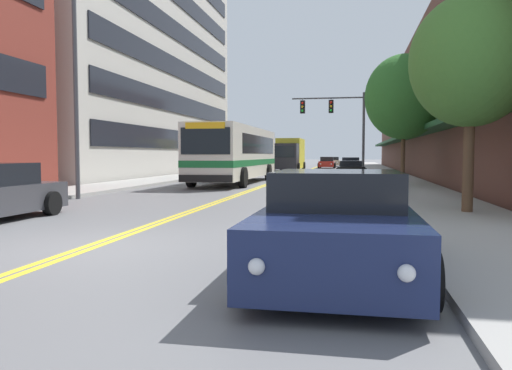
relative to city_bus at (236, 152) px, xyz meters
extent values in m
plane|color=slate|center=(1.99, 17.34, -1.75)|extent=(240.00, 240.00, 0.00)
cube|color=#9E9B96|center=(-5.04, 17.34, -1.68)|extent=(3.07, 106.00, 0.13)
cube|color=#9E9B96|center=(9.02, 17.34, -1.68)|extent=(3.07, 106.00, 0.13)
cube|color=yellow|center=(1.89, 17.34, -1.74)|extent=(0.14, 106.00, 0.01)
cube|color=yellow|center=(2.09, 17.34, -1.74)|extent=(0.14, 106.00, 0.01)
cube|color=#BCB7AD|center=(-12.83, 9.90, 10.59)|extent=(12.00, 29.95, 24.67)
cube|color=black|center=(-6.79, 9.90, 0.99)|extent=(0.08, 27.55, 1.40)
cube|color=black|center=(-6.79, 9.90, 3.74)|extent=(0.08, 27.55, 1.40)
cube|color=black|center=(-6.79, 9.90, 6.48)|extent=(0.08, 27.55, 1.40)
cube|color=black|center=(-6.79, 9.90, 9.22)|extent=(0.08, 27.55, 1.40)
cube|color=brown|center=(14.81, 17.34, 3.50)|extent=(8.00, 68.00, 10.50)
cube|color=#1E4C28|center=(10.26, 17.34, 1.15)|extent=(1.10, 61.20, 0.24)
cube|color=black|center=(10.77, 17.34, 4.76)|extent=(0.08, 61.20, 1.40)
cube|color=silver|center=(0.00, -0.10, -0.03)|extent=(2.54, 11.91, 2.74)
cube|color=#196B33|center=(0.00, -0.10, -0.58)|extent=(2.56, 11.93, 0.32)
cube|color=black|center=(0.00, 0.49, 0.41)|extent=(2.57, 9.29, 0.98)
cube|color=black|center=(0.00, -6.08, 0.46)|extent=(2.28, 0.04, 1.20)
cube|color=yellow|center=(0.00, -6.09, 1.15)|extent=(1.83, 0.06, 0.28)
cube|color=black|center=(0.00, -6.10, -1.22)|extent=(2.49, 0.08, 0.32)
cylinder|color=black|center=(-1.30, -4.16, -1.25)|extent=(0.30, 1.00, 1.00)
cylinder|color=black|center=(1.30, -4.16, -1.25)|extent=(0.30, 1.00, 1.00)
cylinder|color=black|center=(-1.30, 3.17, -1.25)|extent=(0.30, 1.00, 1.00)
cylinder|color=black|center=(1.30, 3.17, -1.25)|extent=(0.30, 1.00, 1.00)
cylinder|color=black|center=(-1.35, -15.64, -1.43)|extent=(0.22, 0.63, 0.63)
cube|color=red|center=(-2.97, -14.82, -1.20)|extent=(0.18, 0.04, 0.10)
cube|color=red|center=(-1.63, -14.82, -1.20)|extent=(0.18, 0.04, 0.10)
cube|color=#BCAD89|center=(-2.35, 14.06, -1.29)|extent=(1.75, 4.23, 0.56)
cube|color=black|center=(-2.35, 14.22, -0.75)|extent=(1.51, 1.86, 0.53)
cylinder|color=black|center=(-3.25, 12.75, -1.43)|extent=(0.22, 0.63, 0.63)
cylinder|color=black|center=(-1.45, 12.75, -1.43)|extent=(0.22, 0.63, 0.63)
cylinder|color=black|center=(-3.25, 15.36, -1.43)|extent=(0.22, 0.63, 0.63)
cylinder|color=black|center=(-1.45, 15.36, -1.43)|extent=(0.22, 0.63, 0.63)
sphere|color=silver|center=(-2.97, 11.92, -1.26)|extent=(0.16, 0.16, 0.16)
sphere|color=silver|center=(-1.74, 11.92, -1.26)|extent=(0.16, 0.16, 0.16)
cube|color=red|center=(-2.98, 16.18, -1.26)|extent=(0.18, 0.04, 0.10)
cube|color=red|center=(-1.72, 16.18, -1.26)|extent=(0.18, 0.04, 0.10)
cube|color=#19234C|center=(6.27, -20.89, -1.21)|extent=(1.90, 4.29, 0.74)
cube|color=black|center=(6.27, -20.72, -0.60)|extent=(1.63, 1.89, 0.48)
cylinder|color=black|center=(5.30, -22.22, -1.44)|extent=(0.22, 0.62, 0.62)
cylinder|color=black|center=(7.24, -22.22, -1.44)|extent=(0.22, 0.62, 0.62)
cylinder|color=black|center=(5.30, -19.56, -1.44)|extent=(0.22, 0.62, 0.62)
cylinder|color=black|center=(7.24, -19.56, -1.44)|extent=(0.22, 0.62, 0.62)
sphere|color=silver|center=(5.60, -23.05, -1.17)|extent=(0.16, 0.16, 0.16)
sphere|color=silver|center=(6.93, -23.05, -1.17)|extent=(0.16, 0.16, 0.16)
cube|color=red|center=(5.58, -18.73, -1.17)|extent=(0.18, 0.04, 0.10)
cube|color=red|center=(6.95, -18.73, -1.17)|extent=(0.18, 0.04, 0.10)
cube|color=#475675|center=(6.28, 21.04, -1.23)|extent=(1.83, 4.44, 0.66)
cube|color=black|center=(6.28, 21.22, -0.66)|extent=(1.58, 1.95, 0.48)
cylinder|color=black|center=(5.34, 19.67, -1.40)|extent=(0.22, 0.70, 0.70)
cylinder|color=black|center=(7.21, 19.67, -1.40)|extent=(0.22, 0.70, 0.70)
cylinder|color=black|center=(5.34, 22.42, -1.40)|extent=(0.22, 0.70, 0.70)
cylinder|color=black|center=(7.21, 22.42, -1.40)|extent=(0.22, 0.70, 0.70)
sphere|color=silver|center=(5.63, 18.80, -1.20)|extent=(0.16, 0.16, 0.16)
sphere|color=silver|center=(6.92, 18.80, -1.20)|extent=(0.16, 0.16, 0.16)
cube|color=red|center=(5.62, 23.28, -1.20)|extent=(0.18, 0.04, 0.10)
cube|color=red|center=(6.94, 23.28, -1.20)|extent=(0.18, 0.04, 0.10)
cube|color=black|center=(6.37, 10.55, -1.29)|extent=(1.90, 4.60, 0.55)
cube|color=black|center=(6.37, 10.73, -0.82)|extent=(1.64, 2.02, 0.41)
cylinder|color=black|center=(5.39, 9.12, -1.43)|extent=(0.22, 0.64, 0.64)
cylinder|color=black|center=(7.34, 9.12, -1.43)|extent=(0.22, 0.64, 0.64)
cylinder|color=black|center=(5.39, 11.97, -1.43)|extent=(0.22, 0.64, 0.64)
cylinder|color=black|center=(7.34, 11.97, -1.43)|extent=(0.22, 0.64, 0.64)
sphere|color=silver|center=(5.70, 8.23, -1.27)|extent=(0.16, 0.16, 0.16)
sphere|color=silver|center=(7.03, 8.23, -1.27)|extent=(0.16, 0.16, 0.16)
cube|color=red|center=(5.68, 12.86, -1.27)|extent=(0.18, 0.04, 0.10)
cube|color=red|center=(7.05, 12.86, -1.27)|extent=(0.18, 0.04, 0.10)
cube|color=beige|center=(3.85, 39.74, -1.23)|extent=(1.86, 4.02, 0.68)
cube|color=black|center=(3.85, 39.90, -0.68)|extent=(1.60, 1.77, 0.43)
cylinder|color=black|center=(2.90, 38.49, -1.42)|extent=(0.22, 0.65, 0.65)
cylinder|color=black|center=(4.80, 38.49, -1.42)|extent=(0.22, 0.65, 0.65)
cylinder|color=black|center=(2.90, 40.98, -1.42)|extent=(0.22, 0.65, 0.65)
cylinder|color=black|center=(4.80, 40.98, -1.42)|extent=(0.22, 0.65, 0.65)
sphere|color=silver|center=(3.20, 37.71, -1.20)|extent=(0.16, 0.16, 0.16)
sphere|color=silver|center=(4.50, 37.71, -1.20)|extent=(0.16, 0.16, 0.16)
cube|color=red|center=(3.18, 41.76, -1.20)|extent=(0.18, 0.04, 0.10)
cube|color=red|center=(4.52, 41.76, -1.20)|extent=(0.18, 0.04, 0.10)
cube|color=maroon|center=(3.49, 31.76, -1.25)|extent=(1.73, 4.34, 0.64)
cube|color=black|center=(3.49, 31.94, -0.67)|extent=(1.48, 1.91, 0.51)
cylinder|color=black|center=(2.60, 30.42, -1.43)|extent=(0.22, 0.64, 0.64)
cylinder|color=black|center=(4.37, 30.42, -1.43)|extent=(0.22, 0.64, 0.64)
cylinder|color=black|center=(2.60, 33.11, -1.43)|extent=(0.22, 0.64, 0.64)
cylinder|color=black|center=(4.37, 33.11, -1.43)|extent=(0.22, 0.64, 0.64)
sphere|color=silver|center=(2.88, 29.57, -1.22)|extent=(0.16, 0.16, 0.16)
sphere|color=silver|center=(4.09, 29.57, -1.22)|extent=(0.16, 0.16, 0.16)
cube|color=red|center=(2.87, 33.94, -1.22)|extent=(0.18, 0.04, 0.10)
cube|color=red|center=(4.11, 33.94, -1.22)|extent=(0.18, 0.04, 0.10)
cube|color=#232328|center=(0.34, 18.51, -0.31)|extent=(2.27, 2.30, 2.37)
cube|color=black|center=(0.34, 17.34, 0.12)|extent=(1.93, 0.04, 1.04)
cube|color=yellow|center=(0.34, 22.35, -0.04)|extent=(2.32, 5.37, 2.91)
cylinder|color=black|center=(-0.83, 18.51, -1.33)|extent=(0.28, 0.84, 0.84)
cylinder|color=black|center=(1.50, 18.51, -1.33)|extent=(0.28, 0.84, 0.84)
cylinder|color=black|center=(-0.83, 23.96, -1.33)|extent=(0.28, 0.84, 0.84)
cylinder|color=black|center=(1.50, 23.96, -1.33)|extent=(0.28, 0.84, 0.84)
cylinder|color=#47474C|center=(7.19, 8.59, 1.24)|extent=(0.18, 0.18, 5.97)
cylinder|color=#47474C|center=(4.66, 8.59, 3.87)|extent=(5.07, 0.11, 0.11)
cube|color=black|center=(4.91, 8.59, 3.27)|extent=(0.34, 0.26, 0.92)
sphere|color=red|center=(4.91, 8.43, 3.55)|extent=(0.18, 0.18, 0.18)
sphere|color=yellow|center=(4.91, 8.43, 3.27)|extent=(0.18, 0.18, 0.18)
sphere|color=green|center=(4.91, 8.43, 2.99)|extent=(0.18, 0.18, 0.18)
cylinder|color=black|center=(4.91, 8.59, 3.80)|extent=(0.02, 0.02, 0.14)
cube|color=black|center=(2.88, 8.59, 3.27)|extent=(0.34, 0.26, 0.92)
sphere|color=red|center=(2.88, 8.43, 3.55)|extent=(0.18, 0.18, 0.18)
sphere|color=yellow|center=(2.88, 8.43, 3.27)|extent=(0.18, 0.18, 0.18)
sphere|color=green|center=(2.88, 8.43, 2.99)|extent=(0.18, 0.18, 0.18)
cylinder|color=black|center=(2.88, 8.59, 3.80)|extent=(0.02, 0.02, 0.14)
cylinder|color=#47474C|center=(-3.31, -11.05, 2.65)|extent=(0.16, 0.16, 8.79)
cylinder|color=brown|center=(9.38, -13.87, -0.34)|extent=(0.27, 0.27, 2.56)
ellipsoid|color=#42752D|center=(9.38, -13.87, 2.24)|extent=(3.06, 3.06, 3.37)
cylinder|color=brown|center=(8.86, -2.29, -0.28)|extent=(0.20, 0.20, 2.67)
ellipsoid|color=#2D6B28|center=(8.86, -2.29, 2.64)|extent=(3.73, 3.73, 4.10)
cylinder|color=red|center=(7.94, -9.77, -1.29)|extent=(0.22, 0.22, 0.66)
sphere|color=red|center=(7.94, -9.77, -0.90)|extent=(0.19, 0.19, 0.19)
cylinder|color=red|center=(7.79, -9.77, -1.21)|extent=(0.08, 0.10, 0.10)
camera|label=1|loc=(6.46, -27.50, -0.14)|focal=35.00mm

